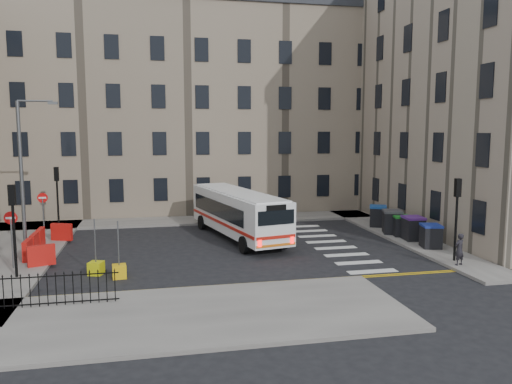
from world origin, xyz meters
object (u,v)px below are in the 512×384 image
object	(u,v)px
wheelie_bin_e	(378,216)
bollard_chevron	(96,268)
wheelie_bin_d	(392,222)
wheelie_bin_a	(431,236)
wheelie_bin_c	(401,225)
wheelie_bin_b	(413,228)
pedestrian	(459,249)
bollard_yellow	(119,271)
streetlamp	(21,172)
bus	(238,212)

from	to	relation	value
wheelie_bin_e	bollard_chevron	xyz separation A→B (m)	(-17.44, -7.39, -0.55)
wheelie_bin_d	wheelie_bin_a	bearing A→B (deg)	-67.07
wheelie_bin_c	wheelie_bin_e	size ratio (longest dim) A/B	0.83
wheelie_bin_b	pedestrian	size ratio (longest dim) A/B	0.90
wheelie_bin_c	bollard_yellow	xyz separation A→B (m)	(-16.41, -5.03, -0.48)
streetlamp	pedestrian	world-z (taller)	streetlamp
streetlamp	wheelie_bin_c	distance (m)	22.18
bus	streetlamp	bearing A→B (deg)	169.55
bus	bollard_yellow	distance (m)	9.79
wheelie_bin_e	pedestrian	xyz separation A→B (m)	(-0.49, -9.83, 0.07)
wheelie_bin_c	wheelie_bin_d	size ratio (longest dim) A/B	0.82
wheelie_bin_b	bollard_chevron	distance (m)	17.89
wheelie_bin_c	pedestrian	xyz separation A→B (m)	(-0.53, -6.71, 0.14)
bus	bollard_chevron	distance (m)	10.05
wheelie_bin_b	bollard_chevron	size ratio (longest dim) A/B	2.31
wheelie_bin_e	bollard_chevron	bearing A→B (deg)	-132.74
wheelie_bin_e	wheelie_bin_a	bearing A→B (deg)	-64.33
streetlamp	wheelie_bin_d	size ratio (longest dim) A/B	5.05
wheelie_bin_e	bollard_chevron	world-z (taller)	wheelie_bin_e
wheelie_bin_e	bollard_yellow	bearing A→B (deg)	-129.22
bus	wheelie_bin_e	xyz separation A→B (m)	(9.75, 1.07, -0.78)
pedestrian	bollard_chevron	distance (m)	17.14
streetlamp	wheelie_bin_b	distance (m)	22.42
wheelie_bin_a	wheelie_bin_d	distance (m)	3.96
wheelie_bin_e	pedestrian	distance (m)	9.85
streetlamp	wheelie_bin_e	distance (m)	22.13
wheelie_bin_c	bollard_chevron	world-z (taller)	wheelie_bin_c
streetlamp	pedestrian	bearing A→B (deg)	-21.27
wheelie_bin_a	wheelie_bin_b	size ratio (longest dim) A/B	0.99
wheelie_bin_c	bollard_yellow	world-z (taller)	wheelie_bin_c
wheelie_bin_c	bollard_chevron	size ratio (longest dim) A/B	2.21
bus	bollard_chevron	xyz separation A→B (m)	(-7.69, -6.32, -1.33)
wheelie_bin_d	wheelie_bin_e	bearing A→B (deg)	105.30
streetlamp	pedestrian	size ratio (longest dim) A/B	5.28
wheelie_bin_e	bollard_chevron	distance (m)	18.95
bollard_chevron	streetlamp	bearing A→B (deg)	126.64
wheelie_bin_b	bollard_yellow	bearing A→B (deg)	-161.33
bollard_chevron	bus	bearing A→B (deg)	39.41
streetlamp	wheelie_bin_c	size ratio (longest dim) A/B	6.14
bus	bollard_yellow	xyz separation A→B (m)	(-6.62, -7.09, -1.33)
pedestrian	bus	bearing A→B (deg)	-61.38
wheelie_bin_e	wheelie_bin_d	bearing A→B (deg)	-69.13
wheelie_bin_d	streetlamp	bearing A→B (deg)	-163.37
bus	wheelie_bin_e	world-z (taller)	bus
wheelie_bin_c	pedestrian	world-z (taller)	pedestrian
wheelie_bin_c	wheelie_bin_d	world-z (taller)	wheelie_bin_d
wheelie_bin_c	bollard_yellow	size ratio (longest dim) A/B	2.21
wheelie_bin_c	bollard_chevron	distance (m)	18.01
bus	wheelie_bin_e	bearing A→B (deg)	-6.39
streetlamp	wheelie_bin_d	distance (m)	21.95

